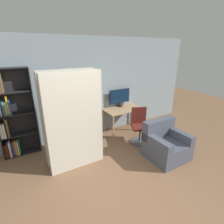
{
  "coord_description": "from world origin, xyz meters",
  "views": [
    {
      "loc": [
        -1.3,
        -1.71,
        2.4
      ],
      "look_at": [
        0.56,
        1.46,
        1.05
      ],
      "focal_mm": 28.0,
      "sensor_mm": 36.0,
      "label": 1
    }
  ],
  "objects_px": {
    "monitor": "(120,97)",
    "armchair": "(165,144)",
    "bookshelf": "(11,116)",
    "mattress_near": "(75,122)",
    "mattress_far": "(70,117)",
    "office_chair": "(140,129)"
  },
  "relations": [
    {
      "from": "armchair",
      "to": "mattress_far",
      "type": "bearing_deg",
      "value": 150.95
    },
    {
      "from": "mattress_near",
      "to": "mattress_far",
      "type": "xyz_separation_m",
      "value": [
        0.0,
        0.3,
        -0.0
      ]
    },
    {
      "from": "office_chair",
      "to": "monitor",
      "type": "bearing_deg",
      "value": 89.91
    },
    {
      "from": "office_chair",
      "to": "mattress_near",
      "type": "distance_m",
      "value": 1.9
    },
    {
      "from": "bookshelf",
      "to": "mattress_near",
      "type": "bearing_deg",
      "value": -45.96
    },
    {
      "from": "office_chair",
      "to": "bookshelf",
      "type": "height_order",
      "value": "bookshelf"
    },
    {
      "from": "monitor",
      "to": "armchair",
      "type": "bearing_deg",
      "value": -88.01
    },
    {
      "from": "monitor",
      "to": "office_chair",
      "type": "bearing_deg",
      "value": -90.09
    },
    {
      "from": "bookshelf",
      "to": "mattress_far",
      "type": "xyz_separation_m",
      "value": [
        1.09,
        -0.83,
        0.03
      ]
    },
    {
      "from": "monitor",
      "to": "office_chair",
      "type": "xyz_separation_m",
      "value": [
        -0.0,
        -1.0,
        -0.64
      ]
    },
    {
      "from": "mattress_near",
      "to": "armchair",
      "type": "height_order",
      "value": "mattress_near"
    },
    {
      "from": "mattress_far",
      "to": "armchair",
      "type": "bearing_deg",
      "value": -29.05
    },
    {
      "from": "monitor",
      "to": "bookshelf",
      "type": "distance_m",
      "value": 2.88
    },
    {
      "from": "bookshelf",
      "to": "mattress_near",
      "type": "relative_size",
      "value": 1.01
    },
    {
      "from": "bookshelf",
      "to": "armchair",
      "type": "xyz_separation_m",
      "value": [
        2.95,
        -1.86,
        -0.66
      ]
    },
    {
      "from": "monitor",
      "to": "armchair",
      "type": "xyz_separation_m",
      "value": [
        0.06,
        -1.85,
        -0.71
      ]
    },
    {
      "from": "office_chair",
      "to": "mattress_far",
      "type": "distance_m",
      "value": 1.9
    },
    {
      "from": "armchair",
      "to": "bookshelf",
      "type": "bearing_deg",
      "value": 147.76
    },
    {
      "from": "monitor",
      "to": "office_chair",
      "type": "height_order",
      "value": "monitor"
    },
    {
      "from": "monitor",
      "to": "bookshelf",
      "type": "height_order",
      "value": "bookshelf"
    },
    {
      "from": "office_chair",
      "to": "mattress_far",
      "type": "height_order",
      "value": "mattress_far"
    },
    {
      "from": "office_chair",
      "to": "mattress_far",
      "type": "xyz_separation_m",
      "value": [
        -1.79,
        0.18,
        0.63
      ]
    }
  ]
}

